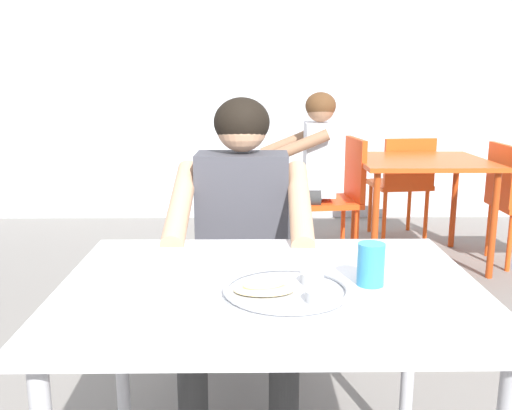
% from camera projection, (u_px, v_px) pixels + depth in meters
% --- Properties ---
extents(back_wall, '(12.00, 0.12, 3.40)m').
position_uv_depth(back_wall, '(250.00, 28.00, 4.96)').
color(back_wall, silver).
rests_on(back_wall, ground).
extents(table_foreground, '(1.08, 0.81, 0.75)m').
position_uv_depth(table_foreground, '(270.00, 312.00, 1.48)').
color(table_foreground, silver).
rests_on(table_foreground, ground).
extents(thali_tray, '(0.31, 0.31, 0.03)m').
position_uv_depth(thali_tray, '(287.00, 290.00, 1.38)').
color(thali_tray, '#B7BABF').
rests_on(thali_tray, table_foreground).
extents(drinking_cup, '(0.07, 0.07, 0.11)m').
position_uv_depth(drinking_cup, '(371.00, 263.00, 1.43)').
color(drinking_cup, '#338CBF').
rests_on(drinking_cup, table_foreground).
extents(chair_foreground, '(0.42, 0.42, 0.81)m').
position_uv_depth(chair_foreground, '(243.00, 274.00, 2.32)').
color(chair_foreground, '#3F3F44').
rests_on(chair_foreground, ground).
extents(diner_foreground, '(0.50, 0.56, 1.20)m').
position_uv_depth(diner_foreground, '(241.00, 232.00, 2.06)').
color(diner_foreground, '#313131').
rests_on(diner_foreground, ground).
extents(table_background_red, '(0.88, 0.83, 0.73)m').
position_uv_depth(table_background_red, '(421.00, 172.00, 3.87)').
color(table_background_red, '#E04C19').
rests_on(table_background_red, ground).
extents(chair_red_left, '(0.48, 0.45, 0.87)m').
position_uv_depth(chair_red_left, '(338.00, 192.00, 3.89)').
color(chair_red_left, '#EF4817').
rests_on(chair_red_left, ground).
extents(chair_red_far, '(0.47, 0.47, 0.82)m').
position_uv_depth(chair_red_far, '(403.00, 180.00, 4.47)').
color(chair_red_far, '#DF5018').
rests_on(chair_red_far, ground).
extents(patron_background, '(0.56, 0.50, 1.18)m').
position_uv_depth(patron_background, '(305.00, 162.00, 3.85)').
color(patron_background, '#313131').
rests_on(patron_background, ground).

